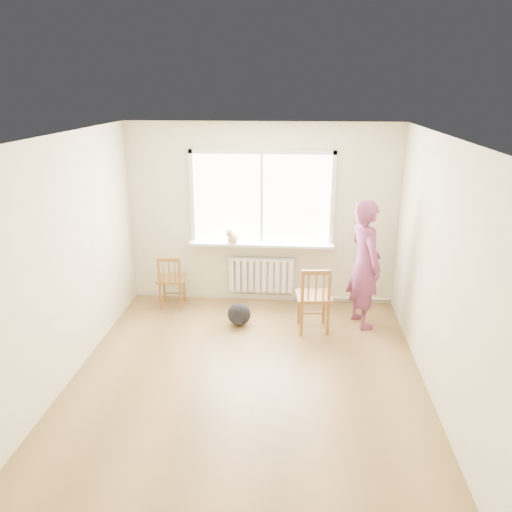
% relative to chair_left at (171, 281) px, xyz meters
% --- Properties ---
extents(floor, '(4.50, 4.50, 0.00)m').
position_rel_chair_left_xyz_m(floor, '(1.32, -1.84, -0.41)').
color(floor, olive).
rests_on(floor, ground).
extents(ceiling, '(4.50, 4.50, 0.00)m').
position_rel_chair_left_xyz_m(ceiling, '(1.32, -1.84, 2.29)').
color(ceiling, white).
rests_on(ceiling, back_wall).
extents(back_wall, '(4.00, 0.01, 2.70)m').
position_rel_chair_left_xyz_m(back_wall, '(1.32, 0.41, 0.94)').
color(back_wall, beige).
rests_on(back_wall, ground).
extents(window, '(2.12, 0.05, 1.42)m').
position_rel_chair_left_xyz_m(window, '(1.32, 0.39, 1.25)').
color(window, white).
rests_on(window, back_wall).
extents(windowsill, '(2.15, 0.22, 0.04)m').
position_rel_chair_left_xyz_m(windowsill, '(1.32, 0.30, 0.52)').
color(windowsill, white).
rests_on(windowsill, back_wall).
extents(radiator, '(1.00, 0.12, 0.55)m').
position_rel_chair_left_xyz_m(radiator, '(1.32, 0.32, 0.03)').
color(radiator, white).
rests_on(radiator, back_wall).
extents(heating_pipe, '(1.40, 0.04, 0.04)m').
position_rel_chair_left_xyz_m(heating_pipe, '(2.57, 0.35, -0.33)').
color(heating_pipe, silver).
rests_on(heating_pipe, back_wall).
extents(baseboard, '(4.00, 0.03, 0.08)m').
position_rel_chair_left_xyz_m(baseboard, '(1.32, 0.40, -0.37)').
color(baseboard, beige).
rests_on(baseboard, ground).
extents(chair_left, '(0.43, 0.41, 0.82)m').
position_rel_chair_left_xyz_m(chair_left, '(0.00, 0.00, 0.00)').
color(chair_left, olive).
rests_on(chair_left, floor).
extents(chair_right, '(0.51, 0.49, 0.93)m').
position_rel_chair_left_xyz_m(chair_right, '(2.10, -0.63, 0.06)').
color(chair_right, olive).
rests_on(chair_right, floor).
extents(person, '(0.62, 0.75, 1.77)m').
position_rel_chair_left_xyz_m(person, '(2.77, -0.34, 0.47)').
color(person, '#B43C4D').
rests_on(person, floor).
extents(cat, '(0.25, 0.40, 0.28)m').
position_rel_chair_left_xyz_m(cat, '(0.91, 0.22, 0.65)').
color(cat, '#CEBC8C').
rests_on(cat, windowsill).
extents(backpack, '(0.34, 0.27, 0.32)m').
position_rel_chair_left_xyz_m(backpack, '(1.08, -0.52, -0.25)').
color(backpack, black).
rests_on(backpack, floor).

